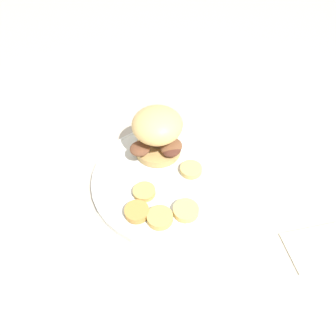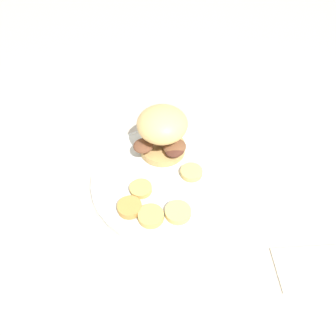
{
  "view_description": "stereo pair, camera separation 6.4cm",
  "coord_description": "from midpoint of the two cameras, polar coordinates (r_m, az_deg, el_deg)",
  "views": [
    {
      "loc": [
        -0.42,
        0.06,
        0.52
      ],
      "look_at": [
        0.0,
        0.0,
        0.04
      ],
      "focal_mm": 35.0,
      "sensor_mm": 36.0,
      "label": 1
    },
    {
      "loc": [
        -0.42,
        0.0,
        0.52
      ],
      "look_at": [
        0.0,
        0.0,
        0.04
      ],
      "focal_mm": 35.0,
      "sensor_mm": 36.0,
      "label": 2
    }
  ],
  "objects": [
    {
      "name": "ground_plane",
      "position": [
        0.67,
        2.73,
        -2.48
      ],
      "size": [
        4.0,
        4.0,
        0.0
      ],
      "primitive_type": "plane",
      "color": "#B2A899"
    },
    {
      "name": "dinner_plate",
      "position": [
        0.66,
        2.75,
        -1.99
      ],
      "size": [
        0.31,
        0.31,
        0.02
      ],
      "color": "silver",
      "rests_on": "ground_plane"
    },
    {
      "name": "sandwich",
      "position": [
        0.66,
        1.93,
        6.18
      ],
      "size": [
        0.1,
        0.13,
        0.11
      ],
      "color": "tan",
      "rests_on": "dinner_plate"
    },
    {
      "name": "potato_round_0",
      "position": [
        0.59,
        0.19,
        -8.56
      ],
      "size": [
        0.05,
        0.05,
        0.01
      ],
      "primitive_type": "cylinder",
      "color": "tan",
      "rests_on": "dinner_plate"
    },
    {
      "name": "potato_round_1",
      "position": [
        0.6,
        -3.61,
        -7.04
      ],
      "size": [
        0.05,
        0.05,
        0.01
      ],
      "primitive_type": "cylinder",
      "color": "#BC8942",
      "rests_on": "dinner_plate"
    },
    {
      "name": "potato_round_2",
      "position": [
        0.63,
        -1.8,
        -3.79
      ],
      "size": [
        0.04,
        0.04,
        0.01
      ],
      "primitive_type": "cylinder",
      "color": "tan",
      "rests_on": "dinner_plate"
    },
    {
      "name": "potato_round_3",
      "position": [
        0.6,
        4.91,
        -7.88
      ],
      "size": [
        0.05,
        0.05,
        0.01
      ],
      "primitive_type": "cylinder",
      "color": "#DBB766",
      "rests_on": "dinner_plate"
    },
    {
      "name": "potato_round_4",
      "position": [
        0.66,
        6.95,
        -0.88
      ],
      "size": [
        0.04,
        0.04,
        0.01
      ],
      "primitive_type": "cylinder",
      "color": "#DBB766",
      "rests_on": "dinner_plate"
    },
    {
      "name": "fork",
      "position": [
        0.69,
        -17.46,
        -3.38
      ],
      "size": [
        0.16,
        0.03,
        0.0
      ],
      "color": "silver",
      "rests_on": "ground_plane"
    },
    {
      "name": "napkin",
      "position": [
        0.63,
        26.63,
        -15.45
      ],
      "size": [
        0.08,
        0.12,
        0.01
      ],
      "primitive_type": "cube",
      "rotation": [
        0.0,
        0.0,
        4.77
      ],
      "color": "beige",
      "rests_on": "ground_plane"
    }
  ]
}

